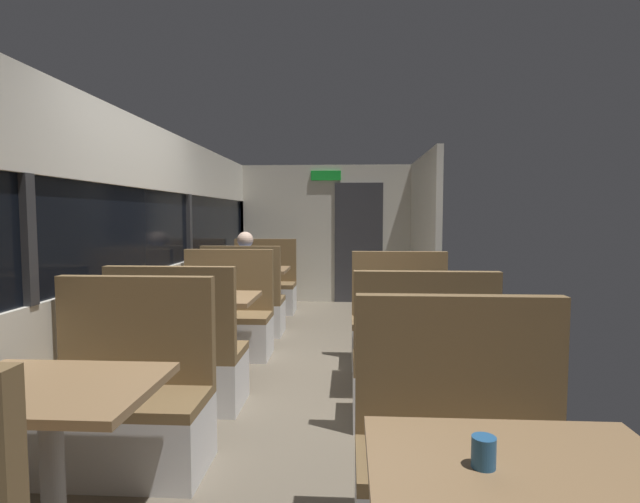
# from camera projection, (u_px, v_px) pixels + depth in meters

# --- Properties ---
(ground_plane) EXTENTS (3.30, 9.20, 0.02)m
(ground_plane) POSITION_uv_depth(u_px,v_px,m) (303.00, 388.00, 4.18)
(ground_plane) COLOR #665B4C
(carriage_window_panel_left) EXTENTS (0.09, 8.48, 2.30)m
(carriage_window_panel_left) POSITION_uv_depth(u_px,v_px,m) (133.00, 257.00, 4.19)
(carriage_window_panel_left) COLOR beige
(carriage_window_panel_left) RESTS_ON ground_plane
(carriage_end_bulkhead) EXTENTS (2.90, 0.11, 2.30)m
(carriage_end_bulkhead) POSITION_uv_depth(u_px,v_px,m) (329.00, 234.00, 8.27)
(carriage_end_bulkhead) COLOR beige
(carriage_end_bulkhead) RESTS_ON ground_plane
(carriage_aisle_panel_right) EXTENTS (0.08, 2.40, 2.30)m
(carriage_aisle_panel_right) POSITION_uv_depth(u_px,v_px,m) (423.00, 237.00, 7.00)
(carriage_aisle_panel_right) COLOR beige
(carriage_aisle_panel_right) RESTS_ON ground_plane
(dining_table_near_window) EXTENTS (0.90, 0.70, 0.74)m
(dining_table_near_window) POSITION_uv_depth(u_px,v_px,m) (50.00, 408.00, 2.11)
(dining_table_near_window) COLOR #9E9EA3
(dining_table_near_window) RESTS_ON ground_plane
(bench_near_window_facing_entry) EXTENTS (0.95, 0.50, 1.10)m
(bench_near_window_facing_entry) POSITION_uv_depth(u_px,v_px,m) (126.00, 413.00, 2.83)
(bench_near_window_facing_entry) COLOR silver
(bench_near_window_facing_entry) RESTS_ON ground_plane
(dining_table_mid_window) EXTENTS (0.90, 0.70, 0.74)m
(dining_table_mid_window) POSITION_uv_depth(u_px,v_px,m) (206.00, 307.00, 4.40)
(dining_table_mid_window) COLOR #9E9EA3
(dining_table_mid_window) RESTS_ON ground_plane
(bench_mid_window_facing_end) EXTENTS (0.95, 0.50, 1.10)m
(bench_mid_window_facing_end) POSITION_uv_depth(u_px,v_px,m) (180.00, 365.00, 3.73)
(bench_mid_window_facing_end) COLOR silver
(bench_mid_window_facing_end) RESTS_ON ground_plane
(bench_mid_window_facing_entry) EXTENTS (0.95, 0.50, 1.10)m
(bench_mid_window_facing_entry) POSITION_uv_depth(u_px,v_px,m) (226.00, 324.00, 5.12)
(bench_mid_window_facing_entry) COLOR silver
(bench_mid_window_facing_entry) RESTS_ON ground_plane
(dining_table_far_window) EXTENTS (0.90, 0.70, 0.74)m
(dining_table_far_window) POSITION_uv_depth(u_px,v_px,m) (255.00, 276.00, 6.69)
(dining_table_far_window) COLOR #9E9EA3
(dining_table_far_window) RESTS_ON ground_plane
(bench_far_window_facing_end) EXTENTS (0.95, 0.50, 1.10)m
(bench_far_window_facing_end) POSITION_uv_depth(u_px,v_px,m) (244.00, 308.00, 6.02)
(bench_far_window_facing_end) COLOR silver
(bench_far_window_facing_end) RESTS_ON ground_plane
(bench_far_window_facing_entry) EXTENTS (0.95, 0.50, 1.10)m
(bench_far_window_facing_entry) POSITION_uv_depth(u_px,v_px,m) (264.00, 290.00, 7.41)
(bench_far_window_facing_entry) COLOR silver
(bench_far_window_facing_entry) RESTS_ON ground_plane
(bench_front_aisle_facing_entry) EXTENTS (0.95, 0.50, 1.10)m
(bench_front_aisle_facing_entry) POSITION_uv_depth(u_px,v_px,m) (465.00, 478.00, 2.12)
(bench_front_aisle_facing_entry) COLOR silver
(bench_front_aisle_facing_entry) RESTS_ON ground_plane
(dining_table_rear_aisle) EXTENTS (0.90, 0.70, 0.74)m
(dining_table_rear_aisle) POSITION_uv_depth(u_px,v_px,m) (409.00, 314.00, 4.10)
(dining_table_rear_aisle) COLOR #9E9EA3
(dining_table_rear_aisle) RESTS_ON ground_plane
(bench_rear_aisle_facing_end) EXTENTS (0.95, 0.50, 1.10)m
(bench_rear_aisle_facing_end) POSITION_uv_depth(u_px,v_px,m) (421.00, 378.00, 3.42)
(bench_rear_aisle_facing_end) COLOR silver
(bench_rear_aisle_facing_end) RESTS_ON ground_plane
(bench_rear_aisle_facing_entry) EXTENTS (0.95, 0.50, 1.10)m
(bench_rear_aisle_facing_entry) POSITION_uv_depth(u_px,v_px,m) (400.00, 331.00, 4.81)
(bench_rear_aisle_facing_entry) COLOR silver
(bench_rear_aisle_facing_entry) RESTS_ON ground_plane
(seated_passenger) EXTENTS (0.47, 0.55, 1.26)m
(seated_passenger) POSITION_uv_depth(u_px,v_px,m) (245.00, 290.00, 6.08)
(seated_passenger) COLOR #26262D
(seated_passenger) RESTS_ON ground_plane
(coffee_cup_primary) EXTENTS (0.07, 0.07, 0.09)m
(coffee_cup_primary) POSITION_uv_depth(u_px,v_px,m) (203.00, 294.00, 4.22)
(coffee_cup_primary) COLOR #26598C
(coffee_cup_primary) RESTS_ON dining_table_mid_window
(coffee_cup_secondary) EXTENTS (0.07, 0.07, 0.09)m
(coffee_cup_secondary) POSITION_uv_depth(u_px,v_px,m) (484.00, 452.00, 1.41)
(coffee_cup_secondary) COLOR #26598C
(coffee_cup_secondary) RESTS_ON dining_table_front_aisle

